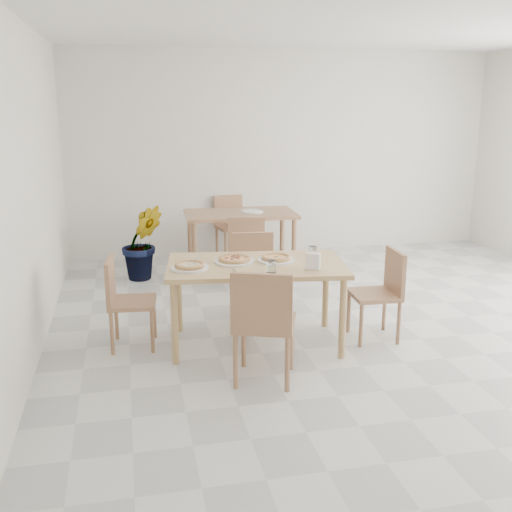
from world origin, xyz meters
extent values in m
plane|color=silver|center=(0.00, 0.00, 0.00)|extent=(7.00, 7.00, 0.00)
plane|color=white|center=(0.00, 0.00, 2.80)|extent=(7.00, 7.00, 0.00)
plane|color=silver|center=(0.00, 3.50, 1.40)|extent=(6.00, 0.00, 6.00)
plane|color=silver|center=(-3.00, 0.00, 1.40)|extent=(0.00, 7.00, 7.00)
cube|color=tan|center=(-1.13, 0.22, 0.73)|extent=(1.64, 1.07, 0.04)
cylinder|color=tan|center=(-1.87, -0.05, 0.35)|extent=(0.06, 0.06, 0.71)
cylinder|color=tan|center=(-0.49, -0.24, 0.35)|extent=(0.06, 0.06, 0.71)
cylinder|color=tan|center=(-1.77, 0.67, 0.35)|extent=(0.06, 0.06, 0.71)
cylinder|color=tan|center=(-0.39, 0.49, 0.35)|extent=(0.06, 0.06, 0.71)
cube|color=#A17450|center=(-1.21, -0.48, 0.47)|extent=(0.58, 0.58, 0.04)
cube|color=#A17450|center=(-1.28, -0.67, 0.71)|extent=(0.44, 0.20, 0.43)
cylinder|color=#A17450|center=(-0.96, -0.36, 0.22)|extent=(0.04, 0.04, 0.44)
cylinder|color=#A17450|center=(-1.33, -0.23, 0.22)|extent=(0.04, 0.04, 0.44)
cylinder|color=#A17450|center=(-1.10, -0.73, 0.22)|extent=(0.04, 0.04, 0.44)
cylinder|color=#A17450|center=(-1.46, -0.59, 0.22)|extent=(0.04, 0.04, 0.44)
cube|color=#A17450|center=(-1.00, 0.89, 0.42)|extent=(0.46, 0.46, 0.04)
cube|color=#A17450|center=(-0.97, 1.08, 0.64)|extent=(0.41, 0.09, 0.39)
cylinder|color=#A17450|center=(-1.19, 0.74, 0.20)|extent=(0.04, 0.04, 0.40)
cylinder|color=#A17450|center=(-0.84, 0.70, 0.20)|extent=(0.04, 0.04, 0.40)
cylinder|color=#A17450|center=(-1.15, 1.09, 0.20)|extent=(0.04, 0.04, 0.40)
cylinder|color=#A17450|center=(-0.80, 1.05, 0.20)|extent=(0.04, 0.04, 0.40)
cube|color=#A17450|center=(-2.20, 0.40, 0.41)|extent=(0.44, 0.44, 0.04)
cube|color=#A17450|center=(-2.38, 0.42, 0.62)|extent=(0.08, 0.40, 0.38)
cylinder|color=#A17450|center=(-2.05, 0.21, 0.19)|extent=(0.03, 0.03, 0.39)
cylinder|color=#A17450|center=(-2.01, 0.55, 0.19)|extent=(0.03, 0.03, 0.39)
cylinder|color=#A17450|center=(-2.39, 0.25, 0.19)|extent=(0.03, 0.03, 0.39)
cylinder|color=#A17450|center=(-2.35, 0.59, 0.19)|extent=(0.03, 0.03, 0.39)
cube|color=#A17450|center=(-0.05, 0.12, 0.42)|extent=(0.43, 0.43, 0.04)
cube|color=#A17450|center=(0.13, 0.11, 0.63)|extent=(0.06, 0.41, 0.39)
cylinder|color=#A17450|center=(-0.22, 0.30, 0.20)|extent=(0.04, 0.04, 0.40)
cylinder|color=#A17450|center=(-0.24, -0.05, 0.20)|extent=(0.04, 0.04, 0.40)
cylinder|color=#A17450|center=(0.13, 0.28, 0.20)|extent=(0.04, 0.04, 0.40)
cylinder|color=#A17450|center=(0.11, -0.07, 0.20)|extent=(0.04, 0.04, 0.40)
cylinder|color=white|center=(-0.94, 0.26, 0.76)|extent=(0.33, 0.33, 0.02)
cylinder|color=white|center=(-1.71, 0.17, 0.76)|extent=(0.32, 0.32, 0.02)
cylinder|color=white|center=(-1.31, 0.29, 0.76)|extent=(0.35, 0.35, 0.02)
cylinder|color=#ECB06F|center=(-0.94, 0.26, 0.77)|extent=(0.27, 0.27, 0.01)
torus|color=#ECB06F|center=(-0.94, 0.26, 0.78)|extent=(0.27, 0.27, 0.03)
cylinder|color=#CE6024|center=(-0.94, 0.26, 0.78)|extent=(0.21, 0.21, 0.01)
ellipsoid|color=#224E11|center=(-0.94, 0.26, 0.79)|extent=(0.05, 0.04, 0.01)
cylinder|color=#ECB06F|center=(-1.71, 0.17, 0.77)|extent=(0.30, 0.30, 0.01)
torus|color=#ECB06F|center=(-1.71, 0.17, 0.78)|extent=(0.30, 0.30, 0.03)
cylinder|color=#F5EAC9|center=(-1.71, 0.17, 0.78)|extent=(0.23, 0.23, 0.01)
cylinder|color=#ECB06F|center=(-1.31, 0.29, 0.77)|extent=(0.28, 0.28, 0.01)
torus|color=#ECB06F|center=(-1.31, 0.29, 0.78)|extent=(0.29, 0.29, 0.03)
cylinder|color=#CE6024|center=(-1.31, 0.29, 0.78)|extent=(0.22, 0.22, 0.01)
cylinder|color=white|center=(-1.07, -0.09, 0.80)|extent=(0.08, 0.08, 0.10)
cylinder|color=white|center=(-0.58, 0.34, 0.80)|extent=(0.07, 0.07, 0.10)
cube|color=silver|center=(-0.71, -0.08, 0.76)|extent=(0.15, 0.12, 0.01)
cube|color=white|center=(-0.71, -0.08, 0.83)|extent=(0.13, 0.10, 0.13)
cube|color=silver|center=(-1.60, 0.54, 0.75)|extent=(0.08, 0.17, 0.01)
cube|color=silver|center=(-1.35, -0.01, 0.75)|extent=(0.03, 0.17, 0.01)
cube|color=#A17450|center=(-0.80, 2.64, 0.73)|extent=(1.40, 0.83, 0.04)
cylinder|color=#A17450|center=(-1.43, 2.33, 0.35)|extent=(0.06, 0.06, 0.71)
cylinder|color=#A17450|center=(-0.19, 2.29, 0.35)|extent=(0.06, 0.06, 0.71)
cylinder|color=#A17450|center=(-1.42, 2.98, 0.35)|extent=(0.06, 0.06, 0.71)
cylinder|color=#A17450|center=(-0.18, 2.94, 0.35)|extent=(0.06, 0.06, 0.71)
cube|color=#A17450|center=(-0.86, 1.98, 0.43)|extent=(0.49, 0.49, 0.04)
cube|color=#A17450|center=(-0.90, 1.79, 0.65)|extent=(0.42, 0.12, 0.40)
cylinder|color=#A17450|center=(-0.65, 2.12, 0.21)|extent=(0.04, 0.04, 0.41)
cylinder|color=#A17450|center=(-1.00, 2.19, 0.21)|extent=(0.04, 0.04, 0.41)
cylinder|color=#A17450|center=(-0.72, 1.77, 0.21)|extent=(0.04, 0.04, 0.41)
cylinder|color=#A17450|center=(-1.07, 1.84, 0.21)|extent=(0.04, 0.04, 0.41)
cube|color=#A17450|center=(-0.79, 3.28, 0.43)|extent=(0.49, 0.49, 0.04)
cube|color=#A17450|center=(-0.82, 3.46, 0.64)|extent=(0.42, 0.12, 0.40)
cylinder|color=#A17450|center=(-0.93, 3.07, 0.20)|extent=(0.04, 0.04, 0.41)
cylinder|color=#A17450|center=(-0.58, 3.13, 0.20)|extent=(0.04, 0.04, 0.41)
cylinder|color=#A17450|center=(-0.99, 3.42, 0.20)|extent=(0.04, 0.04, 0.41)
cylinder|color=#A17450|center=(-0.64, 3.48, 0.20)|extent=(0.04, 0.04, 0.41)
cylinder|color=white|center=(-0.65, 2.63, 0.76)|extent=(0.28, 0.28, 0.02)
imported|color=#1E6621|center=(-2.04, 2.48, 0.46)|extent=(0.56, 0.48, 0.92)
camera|label=1|loc=(-2.20, -4.69, 2.14)|focal=42.00mm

